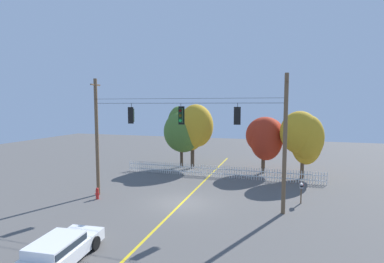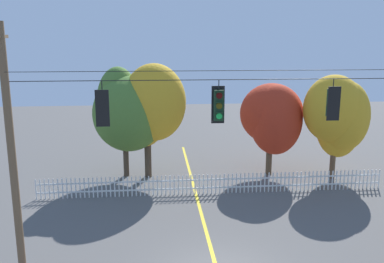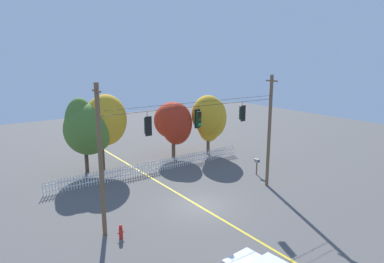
{
  "view_description": "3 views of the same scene",
  "coord_description": "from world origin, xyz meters",
  "px_view_note": "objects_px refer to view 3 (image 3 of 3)",
  "views": [
    {
      "loc": [
        6.4,
        -18.68,
        6.76
      ],
      "look_at": [
        0.24,
        1.63,
        4.84
      ],
      "focal_mm": 27.41,
      "sensor_mm": 36.0,
      "label": 1
    },
    {
      "loc": [
        -2.13,
        -13.29,
        8.13
      ],
      "look_at": [
        -0.8,
        1.39,
        4.89
      ],
      "focal_mm": 39.11,
      "sensor_mm": 36.0,
      "label": 2
    },
    {
      "loc": [
        -12.9,
        -17.52,
        9.98
      ],
      "look_at": [
        0.36,
        1.32,
        4.94
      ],
      "focal_mm": 32.0,
      "sensor_mm": 36.0,
      "label": 3
    }
  ],
  "objects_px": {
    "traffic_signal_westbound_side": "(148,126)",
    "autumn_oak_far_east": "(174,122)",
    "autumn_maple_mid": "(103,123)",
    "traffic_signal_northbound_primary": "(198,119)",
    "roadside_mailbox": "(257,162)",
    "autumn_maple_near_fence": "(87,128)",
    "traffic_signal_eastbound_side": "(242,113)",
    "fire_hydrant": "(121,232)",
    "autumn_maple_far_west": "(210,117)"
  },
  "relations": [
    {
      "from": "traffic_signal_westbound_side",
      "to": "autumn_oak_far_east",
      "type": "xyz_separation_m",
      "value": [
        8.77,
        11.0,
        -2.42
      ]
    },
    {
      "from": "autumn_oak_far_east",
      "to": "autumn_maple_mid",
      "type": "bearing_deg",
      "value": -179.78
    },
    {
      "from": "autumn_maple_mid",
      "to": "traffic_signal_northbound_primary",
      "type": "bearing_deg",
      "value": -77.92
    },
    {
      "from": "autumn_maple_mid",
      "to": "roadside_mailbox",
      "type": "relative_size",
      "value": 4.83
    },
    {
      "from": "autumn_maple_near_fence",
      "to": "traffic_signal_eastbound_side",
      "type": "bearing_deg",
      "value": -55.94
    },
    {
      "from": "traffic_signal_northbound_primary",
      "to": "fire_hydrant",
      "type": "xyz_separation_m",
      "value": [
        -6.06,
        -0.97,
        -5.65
      ]
    },
    {
      "from": "traffic_signal_westbound_side",
      "to": "fire_hydrant",
      "type": "relative_size",
      "value": 1.73
    },
    {
      "from": "fire_hydrant",
      "to": "autumn_maple_near_fence",
      "type": "bearing_deg",
      "value": 79.14
    },
    {
      "from": "fire_hydrant",
      "to": "traffic_signal_eastbound_side",
      "type": "bearing_deg",
      "value": 5.48
    },
    {
      "from": "traffic_signal_westbound_side",
      "to": "autumn_maple_mid",
      "type": "xyz_separation_m",
      "value": [
        1.36,
        10.97,
        -1.71
      ]
    },
    {
      "from": "autumn_maple_near_fence",
      "to": "autumn_oak_far_east",
      "type": "height_order",
      "value": "autumn_maple_near_fence"
    },
    {
      "from": "traffic_signal_northbound_primary",
      "to": "autumn_maple_far_west",
      "type": "bearing_deg",
      "value": 48.45
    },
    {
      "from": "traffic_signal_eastbound_side",
      "to": "autumn_oak_far_east",
      "type": "relative_size",
      "value": 0.25
    },
    {
      "from": "autumn_maple_far_west",
      "to": "traffic_signal_westbound_side",
      "type": "bearing_deg",
      "value": -141.75
    },
    {
      "from": "autumn_maple_mid",
      "to": "roadside_mailbox",
      "type": "height_order",
      "value": "autumn_maple_mid"
    },
    {
      "from": "autumn_maple_near_fence",
      "to": "autumn_oak_far_east",
      "type": "bearing_deg",
      "value": -1.11
    },
    {
      "from": "autumn_maple_near_fence",
      "to": "autumn_oak_far_east",
      "type": "distance_m",
      "value": 8.81
    },
    {
      "from": "autumn_maple_near_fence",
      "to": "traffic_signal_northbound_primary",
      "type": "bearing_deg",
      "value": -71.49
    },
    {
      "from": "autumn_maple_near_fence",
      "to": "fire_hydrant",
      "type": "distance_m",
      "value": 12.85
    },
    {
      "from": "autumn_maple_near_fence",
      "to": "fire_hydrant",
      "type": "xyz_separation_m",
      "value": [
        -2.32,
        -12.11,
        -3.62
      ]
    },
    {
      "from": "autumn_oak_far_east",
      "to": "roadside_mailbox",
      "type": "relative_size",
      "value": 3.95
    },
    {
      "from": "autumn_maple_near_fence",
      "to": "autumn_oak_far_east",
      "type": "relative_size",
      "value": 1.19
    },
    {
      "from": "roadside_mailbox",
      "to": "traffic_signal_westbound_side",
      "type": "bearing_deg",
      "value": -168.86
    },
    {
      "from": "traffic_signal_eastbound_side",
      "to": "autumn_maple_mid",
      "type": "bearing_deg",
      "value": 119.31
    },
    {
      "from": "traffic_signal_westbound_side",
      "to": "autumn_maple_mid",
      "type": "bearing_deg",
      "value": 82.93
    },
    {
      "from": "traffic_signal_northbound_primary",
      "to": "roadside_mailbox",
      "type": "height_order",
      "value": "traffic_signal_northbound_primary"
    },
    {
      "from": "traffic_signal_westbound_side",
      "to": "autumn_maple_far_west",
      "type": "bearing_deg",
      "value": 38.25
    },
    {
      "from": "roadside_mailbox",
      "to": "autumn_maple_mid",
      "type": "bearing_deg",
      "value": 139.8
    },
    {
      "from": "autumn_maple_near_fence",
      "to": "fire_hydrant",
      "type": "relative_size",
      "value": 7.96
    },
    {
      "from": "traffic_signal_northbound_primary",
      "to": "autumn_maple_mid",
      "type": "bearing_deg",
      "value": 102.08
    },
    {
      "from": "traffic_signal_westbound_side",
      "to": "traffic_signal_eastbound_side",
      "type": "xyz_separation_m",
      "value": [
        7.52,
        0.0,
        0.05
      ]
    },
    {
      "from": "autumn_maple_mid",
      "to": "fire_hydrant",
      "type": "height_order",
      "value": "autumn_maple_mid"
    },
    {
      "from": "autumn_maple_mid",
      "to": "traffic_signal_eastbound_side",
      "type": "bearing_deg",
      "value": -60.69
    },
    {
      "from": "autumn_maple_near_fence",
      "to": "traffic_signal_westbound_side",
      "type": "bearing_deg",
      "value": -89.86
    },
    {
      "from": "autumn_maple_far_west",
      "to": "fire_hydrant",
      "type": "bearing_deg",
      "value": -144.01
    },
    {
      "from": "autumn_maple_near_fence",
      "to": "autumn_maple_mid",
      "type": "relative_size",
      "value": 0.97
    },
    {
      "from": "autumn_maple_near_fence",
      "to": "autumn_maple_far_west",
      "type": "xyz_separation_m",
      "value": [
        12.26,
        -1.52,
        -0.14
      ]
    },
    {
      "from": "traffic_signal_eastbound_side",
      "to": "autumn_maple_far_west",
      "type": "distance_m",
      "value": 10.96
    },
    {
      "from": "autumn_maple_near_fence",
      "to": "autumn_maple_mid",
      "type": "distance_m",
      "value": 1.43
    },
    {
      "from": "traffic_signal_northbound_primary",
      "to": "fire_hydrant",
      "type": "bearing_deg",
      "value": -170.93
    },
    {
      "from": "traffic_signal_northbound_primary",
      "to": "autumn_oak_far_east",
      "type": "distance_m",
      "value": 12.33
    },
    {
      "from": "traffic_signal_northbound_primary",
      "to": "autumn_oak_far_east",
      "type": "bearing_deg",
      "value": 65.23
    },
    {
      "from": "traffic_signal_westbound_side",
      "to": "fire_hydrant",
      "type": "height_order",
      "value": "traffic_signal_westbound_side"
    },
    {
      "from": "traffic_signal_westbound_side",
      "to": "fire_hydrant",
      "type": "distance_m",
      "value": 6.17
    },
    {
      "from": "autumn_maple_mid",
      "to": "autumn_maple_far_west",
      "type": "bearing_deg",
      "value": -6.94
    },
    {
      "from": "autumn_maple_far_west",
      "to": "autumn_maple_near_fence",
      "type": "bearing_deg",
      "value": 172.93
    },
    {
      "from": "autumn_maple_near_fence",
      "to": "roadside_mailbox",
      "type": "relative_size",
      "value": 4.68
    },
    {
      "from": "traffic_signal_eastbound_side",
      "to": "autumn_maple_near_fence",
      "type": "bearing_deg",
      "value": 124.06
    },
    {
      "from": "autumn_oak_far_east",
      "to": "roadside_mailbox",
      "type": "xyz_separation_m",
      "value": [
        2.86,
        -8.71,
        -2.46
      ]
    },
    {
      "from": "autumn_maple_mid",
      "to": "autumn_maple_far_west",
      "type": "distance_m",
      "value": 10.96
    }
  ]
}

